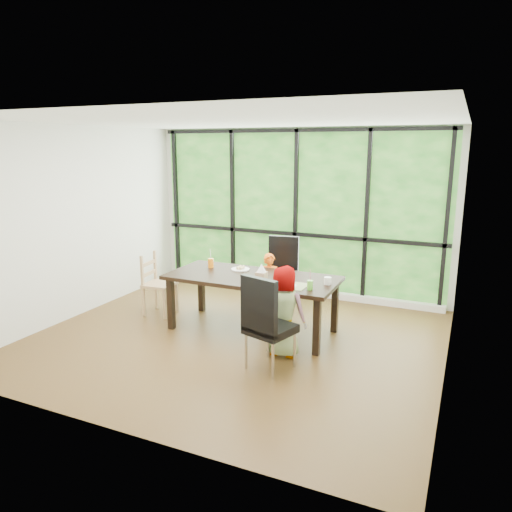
% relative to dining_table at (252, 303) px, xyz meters
% --- Properties ---
extents(ground, '(5.00, 5.00, 0.00)m').
position_rel_dining_table_xyz_m(ground, '(-0.07, -0.35, -0.38)').
color(ground, black).
rests_on(ground, ground).
extents(back_wall, '(5.00, 0.00, 5.00)m').
position_rel_dining_table_xyz_m(back_wall, '(-0.07, 1.90, 0.98)').
color(back_wall, silver).
rests_on(back_wall, ground).
extents(foliage_backdrop, '(4.80, 0.02, 2.65)m').
position_rel_dining_table_xyz_m(foliage_backdrop, '(-0.07, 1.88, 0.98)').
color(foliage_backdrop, '#174616').
rests_on(foliage_backdrop, back_wall).
extents(window_mullions, '(4.80, 0.06, 2.65)m').
position_rel_dining_table_xyz_m(window_mullions, '(-0.07, 1.84, 0.98)').
color(window_mullions, black).
rests_on(window_mullions, back_wall).
extents(window_sill, '(4.80, 0.12, 0.10)m').
position_rel_dining_table_xyz_m(window_sill, '(-0.07, 1.80, -0.33)').
color(window_sill, silver).
rests_on(window_sill, ground).
extents(dining_table, '(2.30, 1.17, 0.75)m').
position_rel_dining_table_xyz_m(dining_table, '(0.00, 0.00, 0.00)').
color(dining_table, black).
rests_on(dining_table, ground).
extents(chair_window_leather, '(0.53, 0.53, 1.08)m').
position_rel_dining_table_xyz_m(chair_window_leather, '(0.02, 0.99, 0.17)').
color(chair_window_leather, black).
rests_on(chair_window_leather, ground).
extents(chair_interior_leather, '(0.57, 0.57, 1.08)m').
position_rel_dining_table_xyz_m(chair_interior_leather, '(0.65, -0.94, 0.17)').
color(chair_interior_leather, black).
rests_on(chair_interior_leather, ground).
extents(chair_end_beech, '(0.44, 0.46, 0.90)m').
position_rel_dining_table_xyz_m(chair_end_beech, '(-1.50, 0.03, 0.08)').
color(chair_end_beech, '#A17852').
rests_on(chair_end_beech, ground).
extents(child_toddler, '(0.39, 0.32, 0.93)m').
position_rel_dining_table_xyz_m(child_toddler, '(0.00, 0.60, 0.09)').
color(child_toddler, '#F76110').
rests_on(child_toddler, ground).
extents(child_older, '(0.54, 0.36, 1.08)m').
position_rel_dining_table_xyz_m(child_older, '(0.66, -0.56, 0.17)').
color(child_older, gray).
rests_on(child_older, ground).
extents(placemat, '(0.45, 0.33, 0.01)m').
position_rel_dining_table_xyz_m(placemat, '(0.58, -0.21, 0.38)').
color(placemat, tan).
rests_on(placemat, dining_table).
extents(plate_far, '(0.25, 0.25, 0.02)m').
position_rel_dining_table_xyz_m(plate_far, '(-0.28, 0.23, 0.38)').
color(plate_far, white).
rests_on(plate_far, dining_table).
extents(plate_near, '(0.22, 0.22, 0.01)m').
position_rel_dining_table_xyz_m(plate_near, '(0.59, -0.25, 0.38)').
color(plate_near, white).
rests_on(plate_near, dining_table).
extents(orange_cup, '(0.08, 0.08, 0.13)m').
position_rel_dining_table_xyz_m(orange_cup, '(-0.72, 0.18, 0.44)').
color(orange_cup, orange).
rests_on(orange_cup, dining_table).
extents(green_cup, '(0.07, 0.07, 0.11)m').
position_rel_dining_table_xyz_m(green_cup, '(0.88, -0.27, 0.43)').
color(green_cup, '#65CB3C').
rests_on(green_cup, dining_table).
extents(white_mug, '(0.09, 0.09, 0.09)m').
position_rel_dining_table_xyz_m(white_mug, '(1.01, 0.03, 0.42)').
color(white_mug, white).
rests_on(white_mug, dining_table).
extents(tissue_box, '(0.12, 0.12, 0.11)m').
position_rel_dining_table_xyz_m(tissue_box, '(0.19, -0.13, 0.43)').
color(tissue_box, tan).
rests_on(tissue_box, dining_table).
extents(crepe_rolls_far, '(0.10, 0.12, 0.04)m').
position_rel_dining_table_xyz_m(crepe_rolls_far, '(-0.28, 0.23, 0.41)').
color(crepe_rolls_far, tan).
rests_on(crepe_rolls_far, plate_far).
extents(crepe_rolls_near, '(0.10, 0.12, 0.04)m').
position_rel_dining_table_xyz_m(crepe_rolls_near, '(0.59, -0.25, 0.41)').
color(crepe_rolls_near, tan).
rests_on(crepe_rolls_near, plate_near).
extents(straw_white, '(0.01, 0.04, 0.20)m').
position_rel_dining_table_xyz_m(straw_white, '(-0.72, 0.18, 0.54)').
color(straw_white, white).
rests_on(straw_white, orange_cup).
extents(straw_pink, '(0.01, 0.04, 0.20)m').
position_rel_dining_table_xyz_m(straw_pink, '(0.88, -0.27, 0.53)').
color(straw_pink, pink).
rests_on(straw_pink, green_cup).
extents(tissue, '(0.12, 0.12, 0.11)m').
position_rel_dining_table_xyz_m(tissue, '(0.19, -0.13, 0.54)').
color(tissue, white).
rests_on(tissue, tissue_box).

